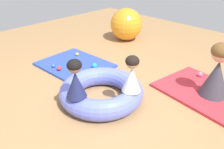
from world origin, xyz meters
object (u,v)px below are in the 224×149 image
Objects in this scene: inflatable_cushion at (101,91)px; play_ball_yellow at (77,54)px; exercise_ball_large at (126,24)px; adult_seated at (218,71)px; play_ball_teal at (94,66)px; play_ball_red at (59,68)px; play_ball_pink at (200,74)px; child_in_white at (132,74)px; child_in_navy at (75,79)px; play_ball_blue at (53,66)px.

inflatable_cushion is 1.48m from play_ball_yellow.
exercise_ball_large is at bearing 91.34° from play_ball_yellow.
adult_seated is 1.87m from play_ball_teal.
play_ball_pink is at bearing 39.71° from play_ball_red.
child_in_white is 5.09× the size of play_ball_teal.
child_in_navy is 2.04m from play_ball_pink.
play_ball_red is at bearing -126.95° from play_ball_teal.
play_ball_teal is at bearing 49.18° from adult_seated.
play_ball_red is at bearing -142.03° from child_in_navy.
play_ball_red is at bearing 56.99° from adult_seated.
adult_seated is at bearing 25.84° from play_ball_blue.
play_ball_pink is 2.12m from exercise_ball_large.
child_in_navy is 0.68× the size of exercise_ball_large.
inflatable_cushion is 1.23m from play_ball_blue.
child_in_navy is at bearing -22.80° from play_ball_red.
inflatable_cushion is 14.61× the size of play_ball_red.
inflatable_cushion reaches higher than play_ball_red.
inflatable_cushion is at bearing -2.35° from play_ball_red.
child_in_white is 1.42m from play_ball_pink.
adult_seated reaches higher than child_in_white.
play_ball_teal is (-0.72, 0.51, -0.05)m from inflatable_cushion.
child_in_white is 6.04× the size of play_ball_red.
play_ball_red is at bearing -81.15° from exercise_ball_large.
child_in_white is at bearing -46.61° from exercise_ball_large.
play_ball_teal is (-1.38, -0.97, 0.01)m from play_ball_pink.
play_ball_blue is 0.09× the size of exercise_ball_large.
play_ball_yellow is 0.67× the size of play_ball_teal.
play_ball_pink is 0.98× the size of play_ball_red.
exercise_ball_large is at bearing 124.36° from inflatable_cushion.
inflatable_cushion is 1.50× the size of adult_seated.
play_ball_blue is (-1.62, -0.10, -0.42)m from child_in_white.
adult_seated reaches higher than play_ball_blue.
play_ball_blue is 0.84× the size of play_ball_pink.
play_ball_yellow is (-2.36, -0.50, -0.33)m from adult_seated.
inflatable_cushion is at bearing -35.08° from play_ball_teal.
inflatable_cushion reaches higher than play_ball_yellow.
play_ball_blue is at bearing -137.08° from play_ball_teal.
play_ball_teal reaches higher than play_ball_red.
play_ball_pink reaches higher than play_ball_yellow.
adult_seated reaches higher than play_ball_red.
play_ball_blue reaches higher than play_ball_yellow.
play_ball_red is at bearing -28.10° from child_in_white.
adult_seated is (1.02, 1.12, 0.27)m from inflatable_cushion.
child_in_white reaches higher than exercise_ball_large.
play_ball_teal is (0.35, 0.46, 0.01)m from play_ball_red.
child_in_navy is 0.66m from child_in_white.
play_ball_teal is at bearing -10.60° from play_ball_yellow.
child_in_white reaches higher than inflatable_cushion.
play_ball_red reaches higher than play_ball_blue.
exercise_ball_large reaches higher than play_ball_blue.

